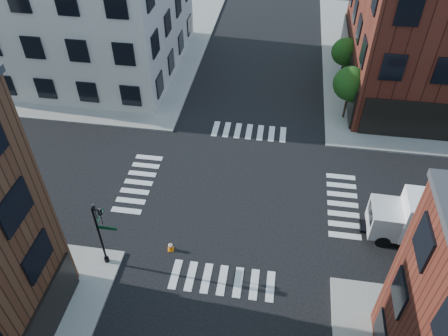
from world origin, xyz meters
name	(u,v)px	position (x,y,z in m)	size (l,w,h in m)	color
ground	(238,193)	(0.00, 0.00, 0.00)	(120.00, 120.00, 0.00)	black
sidewalk_nw	(71,37)	(-21.00, 21.00, 0.07)	(30.00, 30.00, 0.15)	gray
building_nw	(56,6)	(-19.00, 16.00, 5.50)	(22.00, 16.00, 11.00)	beige
tree_near	(351,85)	(7.56, 9.98, 3.16)	(2.69, 2.69, 4.49)	black
tree_far	(346,53)	(7.56, 15.98, 2.87)	(2.43, 2.43, 4.07)	black
signal_pole	(100,229)	(-6.72, -6.68, 2.86)	(1.29, 1.24, 4.60)	black
box_truck	(436,221)	(11.93, -2.26, 1.72)	(7.38, 2.39, 3.31)	white
traffic_cone	(170,246)	(-3.37, -5.34, 0.31)	(0.44, 0.44, 0.65)	orange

